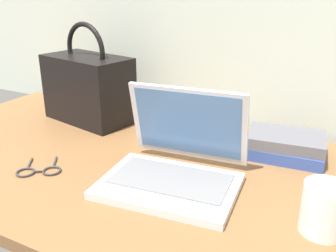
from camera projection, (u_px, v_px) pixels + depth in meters
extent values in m
cube|color=brown|center=(153.00, 171.00, 0.98)|extent=(1.60, 0.76, 0.03)
cube|color=silver|center=(169.00, 186.00, 0.86)|extent=(0.33, 0.25, 0.02)
cube|color=slate|center=(171.00, 179.00, 0.87)|extent=(0.28, 0.17, 0.00)
cube|color=silver|center=(188.00, 124.00, 0.94)|extent=(0.30, 0.09, 0.20)
cube|color=#4C72A5|center=(187.00, 124.00, 0.93)|extent=(0.27, 0.07, 0.17)
cylinder|color=white|center=(325.00, 209.00, 0.70)|extent=(0.09, 0.09, 0.10)
cylinder|color=brown|center=(328.00, 188.00, 0.68)|extent=(0.08, 0.08, 0.00)
torus|color=#333338|center=(25.00, 172.00, 0.93)|extent=(0.07, 0.07, 0.01)
torus|color=#333338|center=(52.00, 171.00, 0.94)|extent=(0.07, 0.07, 0.01)
cube|color=#333338|center=(39.00, 171.00, 0.94)|extent=(0.02, 0.02, 0.00)
cube|color=#333338|center=(30.00, 163.00, 0.98)|extent=(0.04, 0.05, 0.00)
cube|color=#333338|center=(55.00, 162.00, 0.99)|extent=(0.04, 0.05, 0.00)
cube|color=black|center=(88.00, 89.00, 1.26)|extent=(0.33, 0.22, 0.22)
torus|color=black|center=(85.00, 50.00, 1.22)|extent=(0.18, 0.05, 0.18)
cube|color=#334C99|center=(285.00, 150.00, 1.02)|extent=(0.21, 0.16, 0.03)
cube|color=#595960|center=(287.00, 140.00, 1.01)|extent=(0.21, 0.16, 0.03)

